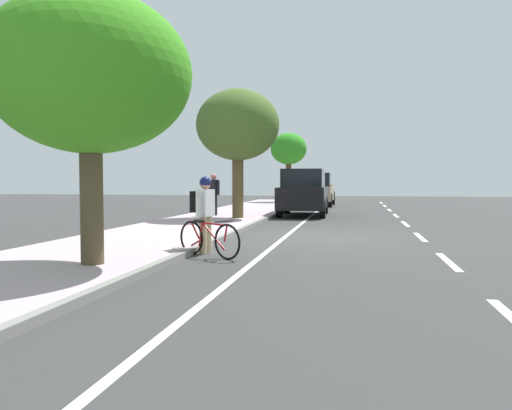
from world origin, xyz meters
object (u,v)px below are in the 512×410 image
object	(u,v)px
parked_suv_black_second	(304,192)
fire_hydrant	(283,199)
cyclist_with_backpack	(204,207)
pedestrian_on_phone	(214,192)
bicycle_at_curb	(209,239)
parked_pickup_tan_nearest	(316,191)
street_tree_far_end	(90,75)
street_tree_near_cyclist	(289,150)
street_tree_mid_block	(238,126)

from	to	relation	value
parked_suv_black_second	fire_hydrant	size ratio (longest dim) A/B	5.64
cyclist_with_backpack	pedestrian_on_phone	distance (m)	9.78
bicycle_at_curb	cyclist_with_backpack	bearing A→B (deg)	-63.49
parked_pickup_tan_nearest	fire_hydrant	world-z (taller)	parked_pickup_tan_nearest
fire_hydrant	parked_pickup_tan_nearest	bearing A→B (deg)	-111.28
bicycle_at_curb	parked_pickup_tan_nearest	bearing A→B (deg)	-91.57
bicycle_at_curb	street_tree_far_end	world-z (taller)	street_tree_far_end
parked_suv_black_second	bicycle_at_curb	bearing A→B (deg)	86.87
parked_suv_black_second	parked_pickup_tan_nearest	bearing A→B (deg)	-89.32
parked_pickup_tan_nearest	pedestrian_on_phone	world-z (taller)	parked_pickup_tan_nearest
bicycle_at_curb	fire_hydrant	bearing A→B (deg)	-86.99
parked_pickup_tan_nearest	street_tree_near_cyclist	world-z (taller)	street_tree_near_cyclist
parked_pickup_tan_nearest	bicycle_at_curb	bearing A→B (deg)	88.43
bicycle_at_curb	street_tree_far_end	distance (m)	3.74
parked_pickup_tan_nearest	parked_suv_black_second	world-z (taller)	parked_suv_black_second
cyclist_with_backpack	fire_hydrant	distance (m)	16.56
parked_pickup_tan_nearest	fire_hydrant	size ratio (longest dim) A/B	6.32
parked_pickup_tan_nearest	parked_suv_black_second	distance (m)	8.50
street_tree_near_cyclist	pedestrian_on_phone	distance (m)	13.92
parked_pickup_tan_nearest	street_tree_far_end	world-z (taller)	street_tree_far_end
parked_suv_black_second	street_tree_mid_block	size ratio (longest dim) A/B	0.99
parked_suv_black_second	fire_hydrant	distance (m)	5.01
street_tree_far_end	street_tree_near_cyclist	bearing A→B (deg)	-90.00
cyclist_with_backpack	pedestrian_on_phone	size ratio (longest dim) A/B	0.97
parked_pickup_tan_nearest	bicycle_at_curb	size ratio (longest dim) A/B	3.53
street_tree_near_cyclist	parked_suv_black_second	bearing A→B (deg)	100.67
parked_suv_black_second	pedestrian_on_phone	distance (m)	4.10
parked_suv_black_second	street_tree_far_end	world-z (taller)	street_tree_far_end
street_tree_near_cyclist	pedestrian_on_phone	world-z (taller)	street_tree_near_cyclist
pedestrian_on_phone	fire_hydrant	xyz separation A→B (m)	(-1.80, -7.08, -0.51)
bicycle_at_curb	fire_hydrant	world-z (taller)	fire_hydrant
cyclist_with_backpack	street_tree_mid_block	world-z (taller)	street_tree_mid_block
cyclist_with_backpack	street_tree_far_end	size ratio (longest dim) A/B	0.36
parked_pickup_tan_nearest	street_tree_near_cyclist	size ratio (longest dim) A/B	1.18
street_tree_far_end	bicycle_at_curb	bearing A→B (deg)	-127.73
bicycle_at_curb	parked_suv_black_second	bearing A→B (deg)	-93.13
cyclist_with_backpack	street_tree_mid_block	xyz separation A→B (m)	(1.23, -8.40, 2.57)
parked_suv_black_second	street_tree_far_end	size ratio (longest dim) A/B	1.06
bicycle_at_curb	street_tree_near_cyclist	world-z (taller)	street_tree_near_cyclist
cyclist_with_backpack	street_tree_near_cyclist	distance (m)	23.27
street_tree_mid_block	pedestrian_on_phone	distance (m)	2.97
cyclist_with_backpack	street_tree_mid_block	bearing A→B (deg)	-81.65
street_tree_near_cyclist	fire_hydrant	world-z (taller)	street_tree_near_cyclist
parked_suv_black_second	fire_hydrant	world-z (taller)	parked_suv_black_second
bicycle_at_curb	street_tree_far_end	bearing A→B (deg)	52.27
street_tree_near_cyclist	cyclist_with_backpack	bearing A→B (deg)	93.06
parked_pickup_tan_nearest	pedestrian_on_phone	distance (m)	11.32
cyclist_with_backpack	street_tree_far_end	world-z (taller)	street_tree_far_end
fire_hydrant	bicycle_at_curb	bearing A→B (deg)	93.01
bicycle_at_curb	fire_hydrant	xyz separation A→B (m)	(0.89, -16.99, 0.18)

